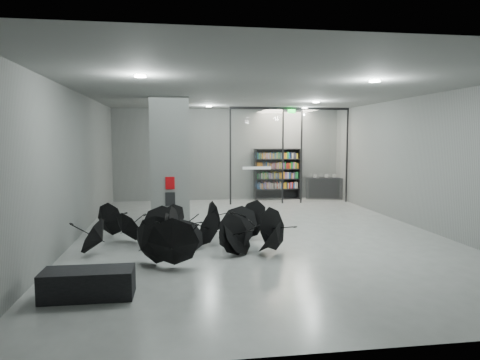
{
  "coord_description": "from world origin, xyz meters",
  "views": [
    {
      "loc": [
        -2.32,
        -12.06,
        2.73
      ],
      "look_at": [
        -0.3,
        1.5,
        1.4
      ],
      "focal_mm": 32.43,
      "sensor_mm": 36.0,
      "label": 1
    }
  ],
  "objects": [
    {
      "name": "fire_cabinet",
      "position": [
        -2.5,
        1.38,
        1.35
      ],
      "size": [
        0.28,
        0.04,
        0.38
      ],
      "primitive_type": "cube",
      "color": "#A50A07",
      "rests_on": "column"
    },
    {
      "name": "bookshelf",
      "position": [
        2.17,
        6.75,
        1.13
      ],
      "size": [
        2.08,
        0.54,
        2.26
      ],
      "primitive_type": null,
      "rotation": [
        0.0,
        0.0,
        0.06
      ],
      "color": "black",
      "rests_on": "ground"
    },
    {
      "name": "exit_sign",
      "position": [
        2.4,
        5.3,
        3.82
      ],
      "size": [
        0.3,
        0.06,
        0.15
      ],
      "primitive_type": "cube",
      "color": "#0CE533",
      "rests_on": "room"
    },
    {
      "name": "shop_counter",
      "position": [
        4.29,
        6.6,
        0.48
      ],
      "size": [
        1.71,
        1.03,
        0.96
      ],
      "primitive_type": "cube",
      "rotation": [
        0.0,
        0.0,
        -0.26
      ],
      "color": "black",
      "rests_on": "ground"
    },
    {
      "name": "column",
      "position": [
        -2.5,
        2.0,
        2.0
      ],
      "size": [
        1.2,
        1.2,
        4.0
      ],
      "primitive_type": "cube",
      "color": "slate",
      "rests_on": "ground"
    },
    {
      "name": "glass_partition",
      "position": [
        2.39,
        5.5,
        2.18
      ],
      "size": [
        5.06,
        0.08,
        4.0
      ],
      "color": "silver",
      "rests_on": "ground"
    },
    {
      "name": "info_panel",
      "position": [
        -2.5,
        1.38,
        0.85
      ],
      "size": [
        0.3,
        0.03,
        0.42
      ],
      "primitive_type": "cube",
      "color": "black",
      "rests_on": "column"
    },
    {
      "name": "room",
      "position": [
        0.0,
        0.0,
        2.84
      ],
      "size": [
        14.0,
        14.02,
        4.01
      ],
      "color": "gray",
      "rests_on": "ground"
    },
    {
      "name": "umbrella_cluster",
      "position": [
        -1.87,
        -1.4,
        0.3
      ],
      "size": [
        5.4,
        4.55,
        1.27
      ],
      "color": "black",
      "rests_on": "ground"
    },
    {
      "name": "bench",
      "position": [
        -3.83,
        -4.55,
        0.25
      ],
      "size": [
        1.53,
        0.67,
        0.49
      ],
      "primitive_type": "cube",
      "rotation": [
        0.0,
        0.0,
        -0.01
      ],
      "color": "black",
      "rests_on": "ground"
    }
  ]
}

